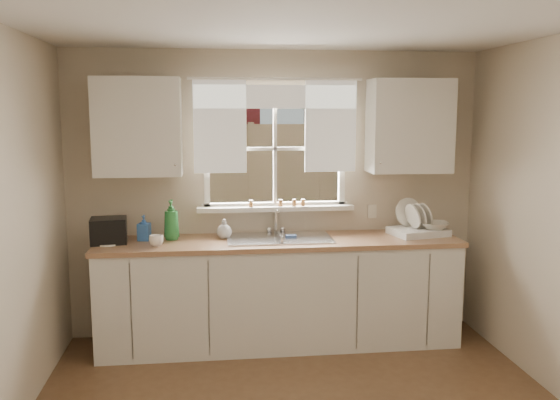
{
  "coord_description": "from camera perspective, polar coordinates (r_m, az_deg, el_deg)",
  "views": [
    {
      "loc": [
        -0.58,
        -3.15,
        1.98
      ],
      "look_at": [
        0.0,
        1.65,
        1.25
      ],
      "focal_mm": 38.0,
      "sensor_mm": 36.0,
      "label": 1
    }
  ],
  "objects": [
    {
      "name": "dish_rack",
      "position": [
        5.3,
        13.11,
        -2.59
      ],
      "size": [
        0.52,
        0.44,
        0.31
      ],
      "color": "white",
      "rests_on": "countertop"
    },
    {
      "name": "black_appliance",
      "position": [
        5.03,
        -16.15,
        -2.84
      ],
      "size": [
        0.31,
        0.27,
        0.21
      ],
      "primitive_type": "cube",
      "rotation": [
        0.0,
        0.0,
        0.11
      ],
      "color": "black",
      "rests_on": "countertop"
    },
    {
      "name": "upper_cabinet_left",
      "position": [
        5.01,
        -13.51,
        6.86
      ],
      "size": [
        0.7,
        0.33,
        0.8
      ],
      "primitive_type": "cube",
      "color": "white",
      "rests_on": "room_walls"
    },
    {
      "name": "room_walls",
      "position": [
        3.23,
        3.65,
        -4.73
      ],
      "size": [
        3.62,
        4.02,
        2.5
      ],
      "color": "beige",
      "rests_on": "ground"
    },
    {
      "name": "base_cabinets",
      "position": [
        5.11,
        -0.04,
        -9.03
      ],
      "size": [
        3.0,
        0.62,
        0.87
      ],
      "primitive_type": "cube",
      "color": "white",
      "rests_on": "ground"
    },
    {
      "name": "ceiling",
      "position": [
        3.25,
        3.65,
        17.78
      ],
      "size": [
        3.6,
        4.0,
        0.02
      ],
      "primitive_type": "cube",
      "color": "silver",
      "rests_on": "room_walls"
    },
    {
      "name": "sink",
      "position": [
        5.03,
        -0.08,
        -4.54
      ],
      "size": [
        0.88,
        0.52,
        0.4
      ],
      "color": "#B7B7BC",
      "rests_on": "countertop"
    },
    {
      "name": "window",
      "position": [
        5.21,
        -0.46,
        3.14
      ],
      "size": [
        1.38,
        0.16,
        1.06
      ],
      "color": "white",
      "rests_on": "room_walls"
    },
    {
      "name": "soap_bottle_a",
      "position": [
        5.03,
        -10.41,
        -1.89
      ],
      "size": [
        0.15,
        0.15,
        0.34
      ],
      "primitive_type": "imported",
      "rotation": [
        0.0,
        0.0,
        -0.18
      ],
      "color": "#287B37",
      "rests_on": "countertop"
    },
    {
      "name": "soap_bottle_b",
      "position": [
        5.06,
        -12.96,
        -2.62
      ],
      "size": [
        0.11,
        0.11,
        0.21
      ],
      "primitive_type": "imported",
      "rotation": [
        0.0,
        0.0,
        -0.2
      ],
      "color": "blue",
      "rests_on": "countertop"
    },
    {
      "name": "sill_jars",
      "position": [
        5.2,
        0.22,
        -0.28
      ],
      "size": [
        0.5,
        0.04,
        0.06
      ],
      "color": "brown",
      "rests_on": "window"
    },
    {
      "name": "wall_outlet",
      "position": [
        5.42,
        8.86,
        -1.09
      ],
      "size": [
        0.08,
        0.01,
        0.12
      ],
      "primitive_type": "cube",
      "color": "beige",
      "rests_on": "room_walls"
    },
    {
      "name": "bowl",
      "position": [
        5.29,
        14.6,
        -2.37
      ],
      "size": [
        0.29,
        0.29,
        0.06
      ],
      "primitive_type": "imported",
      "rotation": [
        0.0,
        0.0,
        -0.19
      ],
      "color": "silver",
      "rests_on": "dish_rack"
    },
    {
      "name": "upper_cabinet_right",
      "position": [
        5.27,
        12.37,
        6.97
      ],
      "size": [
        0.7,
        0.33,
        0.8
      ],
      "primitive_type": "cube",
      "color": "white",
      "rests_on": "room_walls"
    },
    {
      "name": "curtains",
      "position": [
        5.14,
        -0.4,
        8.06
      ],
      "size": [
        1.5,
        0.03,
        0.81
      ],
      "color": "white",
      "rests_on": "room_walls"
    },
    {
      "name": "saucer",
      "position": [
        5.0,
        -16.2,
        -4.06
      ],
      "size": [
        0.18,
        0.18,
        0.01
      ],
      "primitive_type": "cylinder",
      "color": "white",
      "rests_on": "countertop"
    },
    {
      "name": "backyard",
      "position": [
        11.72,
        -1.19,
        15.82
      ],
      "size": [
        20.0,
        10.0,
        6.13
      ],
      "color": "#335421",
      "rests_on": "ground"
    },
    {
      "name": "cup",
      "position": [
        4.83,
        -11.83,
        -3.85
      ],
      "size": [
        0.15,
        0.15,
        0.09
      ],
      "primitive_type": "imported",
      "rotation": [
        0.0,
        0.0,
        -0.33
      ],
      "color": "white",
      "rests_on": "countertop"
    },
    {
      "name": "soap_bottle_c",
      "position": [
        5.04,
        -5.39,
        -2.77
      ],
      "size": [
        0.17,
        0.17,
        0.16
      ],
      "primitive_type": "imported",
      "rotation": [
        0.0,
        0.0,
        0.39
      ],
      "color": "beige",
      "rests_on": "countertop"
    },
    {
      "name": "countertop",
      "position": [
        4.99,
        -0.04,
        -4.04
      ],
      "size": [
        3.04,
        0.65,
        0.04
      ],
      "primitive_type": "cube",
      "color": "#A57652",
      "rests_on": "base_cabinets"
    }
  ]
}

